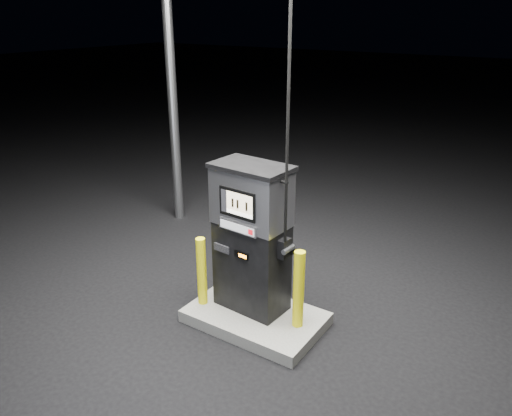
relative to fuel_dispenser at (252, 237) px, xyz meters
The scene contains 5 objects.
ground 1.09m from the fuel_dispenser, 39.90° to the right, with size 80.00×80.00×0.00m, color black.
pump_island 1.02m from the fuel_dispenser, 39.90° to the right, with size 1.60×1.00×0.15m, color #5F5F5B.
fuel_dispenser is the anchor object (origin of this frame).
bollard_left 0.79m from the fuel_dispenser, 153.06° to the right, with size 0.12×0.12×0.88m, color #FFF40E.
bollard_right 0.81m from the fuel_dispenser, ahead, with size 0.13×0.13×0.95m, color #FFF40E.
Camera 1 is at (2.84, -4.28, 3.56)m, focal length 35.00 mm.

